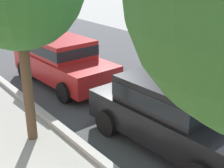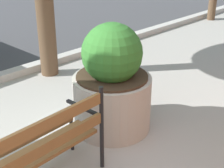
{
  "view_description": "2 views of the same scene",
  "coord_description": "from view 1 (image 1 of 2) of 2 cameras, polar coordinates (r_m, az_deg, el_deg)",
  "views": [
    {
      "loc": [
        3.4,
        -0.26,
        3.92
      ],
      "look_at": [
        -2.86,
        4.6,
        0.8
      ],
      "focal_mm": 49.81,
      "sensor_mm": 36.0,
      "label": 1
    },
    {
      "loc": [
        -0.92,
        -2.1,
        2.36
      ],
      "look_at": [
        1.72,
        0.58,
        0.6
      ],
      "focal_mm": 54.76,
      "sensor_mm": 36.0,
      "label": 2
    }
  ],
  "objects": [
    {
      "name": "parked_car_red",
      "position": [
        10.66,
        -9.01,
        4.42
      ],
      "size": [
        4.17,
        2.06,
        1.56
      ],
      "color": "#B21E1E",
      "rests_on": "ground"
    },
    {
      "name": "parked_car_black",
      "position": [
        7.04,
        11.15,
        -4.92
      ],
      "size": [
        4.17,
        2.06,
        1.56
      ],
      "color": "black",
      "rests_on": "ground"
    }
  ]
}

